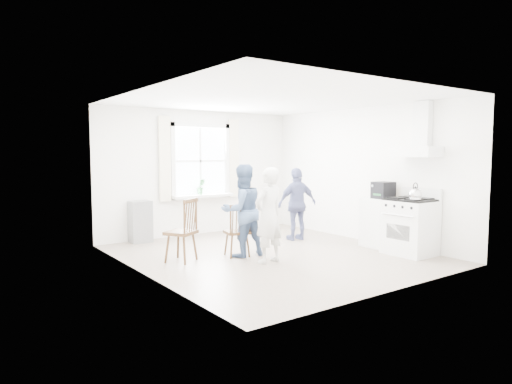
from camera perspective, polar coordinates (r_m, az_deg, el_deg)
name	(u,v)px	position (r m, az deg, el deg)	size (l,w,h in m)	color
room_shell	(272,178)	(7.63, 2.05, 1.75)	(4.62, 5.12, 2.64)	gray
window_assembly	(201,165)	(9.67, -6.90, 3.35)	(1.88, 0.24, 1.70)	white
range_hood	(418,142)	(8.20, 19.63, 5.89)	(0.45, 0.76, 0.94)	white
shelf_unit	(140,222)	(9.06, -14.26, -3.62)	(0.40, 0.30, 0.80)	gray
gas_stove	(410,226)	(8.16, 18.70, -4.06)	(0.68, 0.76, 1.12)	white
kettle	(415,194)	(7.85, 19.28, -0.28)	(0.21, 0.21, 0.29)	silver
low_cabinet	(379,223)	(8.64, 15.18, -3.71)	(0.50, 0.55, 0.90)	white
stereo_stack	(383,190)	(8.51, 15.62, 0.22)	(0.35, 0.32, 0.30)	black
cardboard_box	(386,193)	(8.55, 15.93, -0.17)	(0.28, 0.20, 0.18)	#9B734B
windsor_chair_a	(187,223)	(7.26, -8.64, -3.85)	(0.59, 0.58, 1.02)	#412815
windsor_chair_b	(239,225)	(7.51, -2.15, -4.11)	(0.45, 0.45, 0.89)	#412815
person_left	(269,215)	(7.12, 1.59, -2.93)	(0.55, 0.55, 1.50)	silver
person_mid	(242,211)	(7.56, -1.74, -2.34)	(0.75, 0.75, 1.53)	#4A628B
person_right	(297,204)	(9.02, 5.17, -1.51)	(0.84, 0.84, 1.43)	navy
potted_plant	(201,187)	(9.59, -6.89, 0.66)	(0.18, 0.18, 0.33)	#35773F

